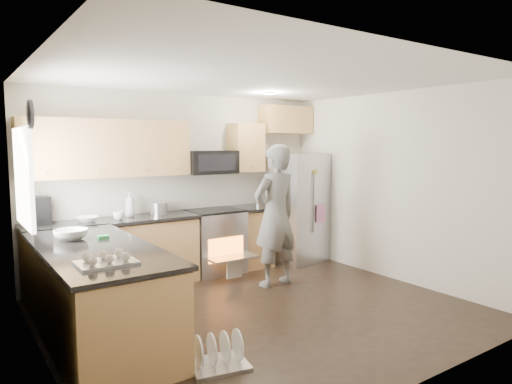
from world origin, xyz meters
TOP-DOWN VIEW (x-y plane):
  - ground at (0.00, 0.00)m, footprint 4.50×4.50m
  - room_shell at (-0.04, 0.02)m, footprint 4.54×4.04m
  - back_cabinet_run at (-0.59, 1.75)m, footprint 4.45×0.64m
  - peninsula at (-1.75, 0.25)m, footprint 0.96×2.36m
  - stove_range at (0.35, 1.69)m, footprint 0.76×0.97m
  - refrigerator at (1.77, 1.48)m, footprint 0.95×0.80m
  - person at (0.70, 0.68)m, footprint 0.72×0.50m
  - dish_rack at (-1.06, -0.86)m, footprint 0.55×0.48m

SIDE VIEW (x-z plane):
  - ground at x=0.00m, z-range 0.00..0.00m
  - dish_rack at x=-1.06m, z-range -0.07..0.23m
  - peninsula at x=-1.75m, z-range -0.05..0.98m
  - stove_range at x=0.35m, z-range -0.22..1.57m
  - refrigerator at x=1.77m, z-range 0.00..1.73m
  - person at x=0.70m, z-range 0.00..1.88m
  - back_cabinet_run at x=-0.59m, z-range -0.29..2.21m
  - room_shell at x=-0.04m, z-range 0.36..2.98m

